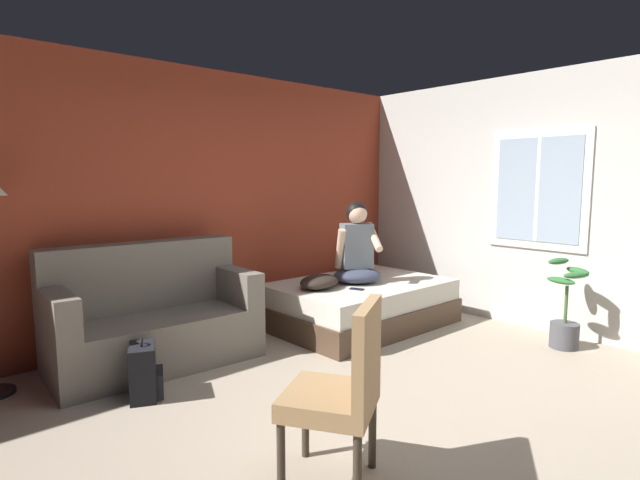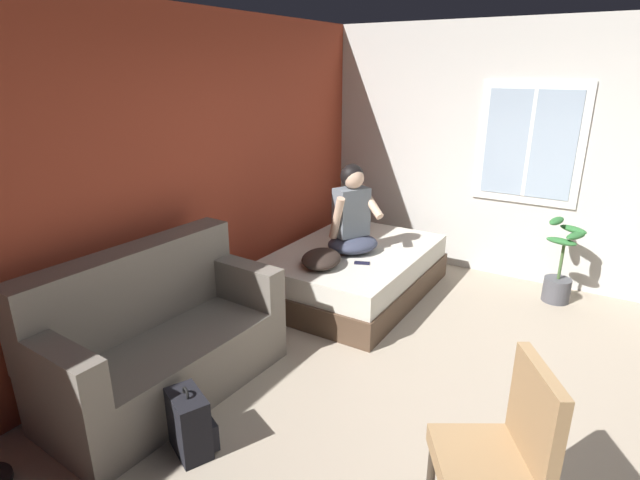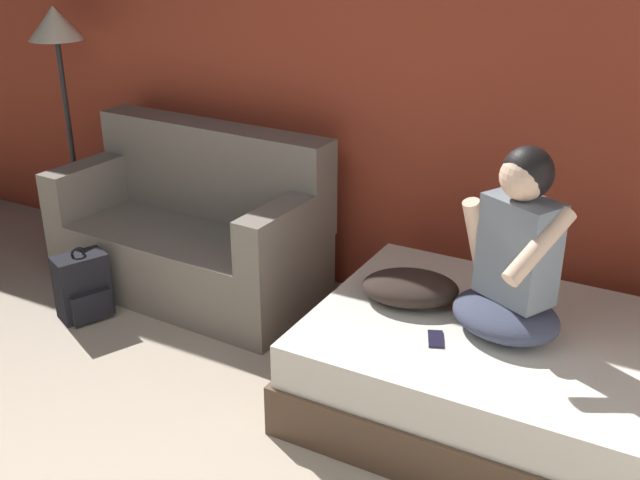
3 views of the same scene
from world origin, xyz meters
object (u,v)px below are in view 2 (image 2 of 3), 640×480
Objects in this scene: side_chair at (502,451)px; throw_pillow at (321,259)px; bed at (354,272)px; couch at (159,340)px; backpack at (191,424)px; potted_plant at (559,273)px; person_seated at (352,217)px; cell_phone at (362,263)px.

throw_pillow is (1.61, 1.99, 0.02)m from side_chair.
throw_pillow is (-0.55, 0.05, 0.31)m from bed.
couch is 0.77m from backpack.
backpack is 0.54× the size of potted_plant.
side_chair is at bearing -137.37° from person_seated.
side_chair is 2.57m from throw_pillow.
side_chair is at bearing -160.39° from cell_phone.
person_seated reaches higher than side_chair.
throw_pillow is at bearing -12.53° from couch.
potted_plant is at bearing -35.99° from couch.
backpack is at bearing -174.33° from person_seated.
throw_pillow is 0.56× the size of potted_plant.
cell_phone is (-0.25, -0.25, -0.35)m from person_seated.
backpack is (-0.36, 1.70, -0.34)m from side_chair.
person_seated is (2.12, 1.95, 0.30)m from side_chair.
couch is at bearing 169.19° from person_seated.
potted_plant is (0.90, -1.82, 0.07)m from bed.
side_chair is at bearing -177.73° from potted_plant.
couch is 1.77× the size of side_chair.
throw_pillow is 2.38m from potted_plant.
cell_phone is (1.87, -0.66, 0.09)m from couch.
couch is at bearing 167.47° from throw_pillow.
potted_plant is at bearing -62.51° from person_seated.
potted_plant is (3.42, -1.58, 0.11)m from backpack.
bed is 2.19× the size of person_seated.
throw_pillow is at bearing 51.02° from side_chair.
backpack is 0.95× the size of throw_pillow.
person_seated is at bearing 5.67° from backpack.
side_chair is at bearing -138.13° from bed.
side_chair is 1.15× the size of potted_plant.
person_seated reaches higher than cell_phone.
backpack is at bearing 101.83° from side_chair.
person_seated reaches higher than backpack.
backpack is at bearing 155.21° from potted_plant.
cell_phone is at bearing -141.29° from bed.
potted_plant is at bearing -63.60° from bed.
side_chair reaches higher than cell_phone.
throw_pillow is at bearing 174.41° from bed.
side_chair reaches higher than throw_pillow.
person_seated is 6.08× the size of cell_phone.
cell_phone is at bearing -135.41° from person_seated.
couch is 1.98× the size of person_seated.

